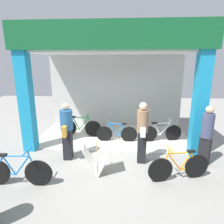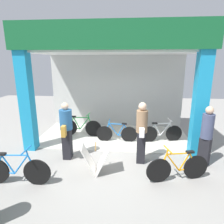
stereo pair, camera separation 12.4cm
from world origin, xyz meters
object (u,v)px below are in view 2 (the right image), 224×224
bicycle_parked_1 (178,168)px  pedestrian_2 (206,136)px  bicycle_inside_2 (161,133)px  pedestrian_1 (142,132)px  pedestrian_3 (66,130)px  sandwich_board_sign (96,159)px  bicycle_inside_1 (117,133)px  bicycle_inside_0 (81,127)px  bicycle_parked_0 (16,170)px

bicycle_parked_1 → pedestrian_2: pedestrian_2 is taller
bicycle_inside_2 → pedestrian_1: (-0.81, -1.53, 0.58)m
pedestrian_3 → sandwich_board_sign: bearing=-35.8°
pedestrian_1 → pedestrian_2: 1.75m
bicycle_inside_1 → pedestrian_2: 2.93m
bicycle_inside_0 → pedestrian_2: pedestrian_2 is taller
bicycle_parked_0 → bicycle_parked_1: size_ratio=1.07×
pedestrian_3 → bicycle_parked_1: bearing=-16.1°
bicycle_inside_1 → pedestrian_2: (2.53, -1.39, 0.54)m
bicycle_inside_1 → bicycle_inside_0: bearing=162.7°
pedestrian_1 → sandwich_board_sign: bearing=-150.8°
bicycle_inside_0 → sandwich_board_sign: bicycle_inside_0 is taller
bicycle_inside_2 → pedestrian_2: pedestrian_2 is taller
bicycle_parked_1 → pedestrian_3: 3.18m
bicycle_inside_2 → sandwich_board_sign: size_ratio=1.87×
bicycle_inside_1 → bicycle_parked_1: bearing=-53.8°
bicycle_parked_1 → pedestrian_3: bearing=163.9°
bicycle_parked_0 → pedestrian_1: size_ratio=0.93×
bicycle_inside_1 → pedestrian_3: 2.01m
pedestrian_3 → bicycle_inside_2: bearing=26.5°
pedestrian_2 → bicycle_inside_2: bearing=121.5°
bicycle_inside_0 → pedestrian_1: bearing=-39.8°
bicycle_inside_2 → pedestrian_3: size_ratio=0.88×
bicycle_inside_2 → pedestrian_3: 3.38m
bicycle_inside_1 → bicycle_inside_2: (1.59, 0.14, 0.01)m
pedestrian_2 → pedestrian_3: pedestrian_3 is taller
sandwich_board_sign → bicycle_parked_0: bearing=-159.7°
bicycle_parked_0 → bicycle_parked_1: bearing=7.4°
pedestrian_1 → bicycle_parked_1: bearing=-44.3°
bicycle_inside_0 → sandwich_board_sign: size_ratio=2.04×
bicycle_inside_2 → bicycle_inside_0: bearing=174.2°
bicycle_inside_0 → pedestrian_3: 1.87m
bicycle_inside_0 → bicycle_inside_2: bicycle_inside_0 is taller
bicycle_inside_2 → bicycle_parked_0: (-3.78, -2.85, 0.03)m
bicycle_parked_1 → pedestrian_3: pedestrian_3 is taller
bicycle_inside_0 → pedestrian_2: 4.38m
bicycle_inside_1 → sandwich_board_sign: size_ratio=1.84×
pedestrian_2 → pedestrian_1: bearing=-179.8°
pedestrian_2 → pedestrian_3: bearing=179.4°
bicycle_parked_1 → sandwich_board_sign: bicycle_parked_1 is taller
sandwich_board_sign → pedestrian_2: size_ratio=0.47×
bicycle_inside_0 → bicycle_inside_2: bearing=-5.8°
sandwich_board_sign → pedestrian_3: 1.32m
bicycle_inside_1 → pedestrian_2: pedestrian_2 is taller
sandwich_board_sign → pedestrian_2: pedestrian_2 is taller
pedestrian_1 → pedestrian_2: pedestrian_1 is taller
pedestrian_1 → pedestrian_3: bearing=178.7°
bicycle_parked_0 → sandwich_board_sign: (1.78, 0.66, 0.02)m
bicycle_inside_0 → bicycle_parked_0: bicycle_parked_0 is taller
bicycle_inside_2 → pedestrian_1: bearing=-117.9°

